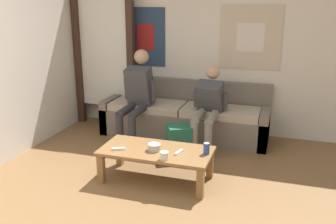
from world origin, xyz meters
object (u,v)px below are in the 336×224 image
at_px(couch, 185,117).
at_px(game_controller_near_right, 119,149).
at_px(person_seated_adult, 137,93).
at_px(person_seated_teen, 208,105).
at_px(ceramic_bowl, 154,147).
at_px(pillar_candle, 164,156).
at_px(drink_can_blue, 206,149).
at_px(backpack, 179,142).
at_px(game_controller_near_left, 179,152).
at_px(coffee_table, 156,154).

bearing_deg(couch, game_controller_near_right, -100.94).
relative_size(person_seated_adult, person_seated_teen, 1.16).
xyz_separation_m(ceramic_bowl, pillar_candle, (0.18, -0.20, 0.00)).
height_order(drink_can_blue, game_controller_near_right, drink_can_blue).
distance_m(drink_can_blue, game_controller_near_right, 0.96).
relative_size(person_seated_teen, backpack, 2.64).
bearing_deg(couch, person_seated_adult, -147.83).
distance_m(backpack, game_controller_near_left, 0.76).
relative_size(pillar_candle, drink_can_blue, 0.79).
distance_m(pillar_candle, drink_can_blue, 0.47).
distance_m(couch, coffee_table, 1.48).
bearing_deg(drink_can_blue, ceramic_bowl, -172.11).
relative_size(ceramic_bowl, pillar_candle, 1.51).
xyz_separation_m(backpack, ceramic_bowl, (-0.08, -0.71, 0.21)).
bearing_deg(couch, coffee_table, -87.01).
bearing_deg(pillar_candle, game_controller_near_right, 170.46).
xyz_separation_m(coffee_table, person_seated_teen, (0.34, 1.10, 0.29)).
xyz_separation_m(couch, pillar_candle, (0.25, -1.71, 0.13)).
relative_size(couch, pillar_candle, 24.58).
bearing_deg(coffee_table, person_seated_teen, 72.80).
relative_size(drink_can_blue, game_controller_near_left, 0.84).
distance_m(coffee_table, drink_can_blue, 0.56).
height_order(coffee_table, backpack, backpack).
height_order(person_seated_teen, ceramic_bowl, person_seated_teen).
xyz_separation_m(couch, backpack, (0.14, -0.79, -0.08)).
height_order(coffee_table, drink_can_blue, drink_can_blue).
distance_m(ceramic_bowl, game_controller_near_left, 0.28).
height_order(ceramic_bowl, game_controller_near_right, ceramic_bowl).
bearing_deg(person_seated_teen, game_controller_near_left, -93.80).
distance_m(person_seated_teen, ceramic_bowl, 1.20).
bearing_deg(coffee_table, game_controller_near_right, -160.97).
relative_size(person_seated_teen, game_controller_near_right, 7.49).
bearing_deg(backpack, person_seated_adult, 150.30).
relative_size(ceramic_bowl, game_controller_near_right, 1.01).
xyz_separation_m(pillar_candle, drink_can_blue, (0.38, 0.28, 0.02)).
bearing_deg(pillar_candle, backpack, 96.55).
bearing_deg(couch, person_seated_teen, -41.78).
distance_m(person_seated_teen, game_controller_near_right, 1.45).
bearing_deg(game_controller_near_right, coffee_table, 19.03).
bearing_deg(game_controller_near_right, couch, 79.06).
relative_size(coffee_table, backpack, 2.95).
distance_m(couch, person_seated_teen, 0.65).
xyz_separation_m(person_seated_adult, backpack, (0.74, -0.42, -0.48)).
xyz_separation_m(coffee_table, backpack, (0.06, 0.68, -0.11)).
bearing_deg(person_seated_teen, person_seated_adult, -179.99).
height_order(couch, game_controller_near_right, couch).
bearing_deg(backpack, coffee_table, -95.30).
xyz_separation_m(person_seated_teen, ceramic_bowl, (-0.35, -1.13, -0.19)).
bearing_deg(person_seated_adult, pillar_candle, -57.73).
height_order(person_seated_adult, ceramic_bowl, person_seated_adult).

